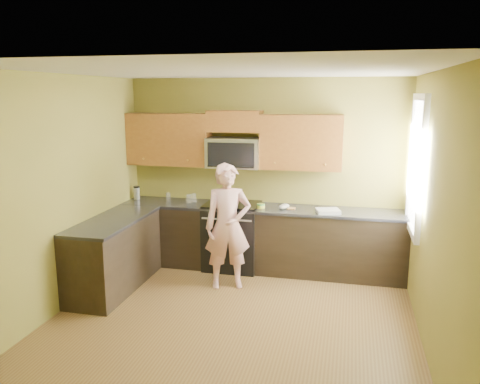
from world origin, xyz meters
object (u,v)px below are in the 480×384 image
(frying_pan, at_px, (229,206))
(butter_tub, at_px, (261,208))
(stove, at_px, (232,236))
(microwave, at_px, (234,167))
(woman, at_px, (228,226))
(travel_mug, at_px, (137,199))

(frying_pan, height_order, butter_tub, frying_pan)
(stove, relative_size, frying_pan, 2.29)
(microwave, bearing_deg, woman, -82.04)
(woman, height_order, butter_tub, woman)
(frying_pan, bearing_deg, travel_mug, 174.68)
(frying_pan, xyz_separation_m, travel_mug, (-1.50, 0.24, -0.03))
(microwave, relative_size, butter_tub, 6.78)
(stove, bearing_deg, butter_tub, -8.64)
(microwave, height_order, woman, microwave)
(frying_pan, relative_size, butter_tub, 3.70)
(woman, bearing_deg, stove, 79.86)
(woman, bearing_deg, butter_tub, 44.37)
(microwave, relative_size, woman, 0.47)
(stove, height_order, travel_mug, travel_mug)
(travel_mug, bearing_deg, woman, -25.66)
(woman, height_order, frying_pan, woman)
(woman, relative_size, travel_mug, 8.13)
(frying_pan, bearing_deg, woman, -73.95)
(stove, height_order, microwave, microwave)
(travel_mug, bearing_deg, microwave, 1.76)
(stove, height_order, butter_tub, butter_tub)
(stove, bearing_deg, frying_pan, -90.24)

